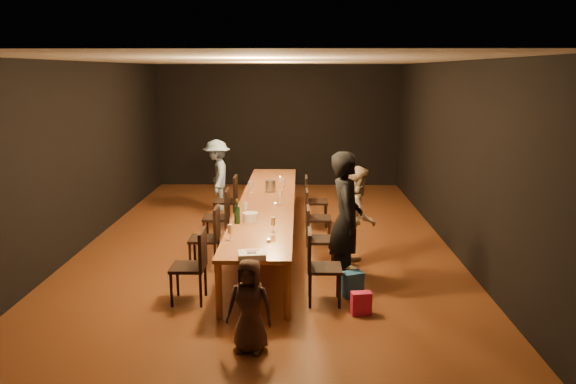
{
  "coord_description": "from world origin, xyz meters",
  "views": [
    {
      "loc": [
        0.53,
        -9.0,
        2.85
      ],
      "look_at": [
        0.36,
        -0.48,
        1.0
      ],
      "focal_mm": 35.0,
      "sensor_mm": 36.0,
      "label": 1
    }
  ],
  "objects_px": {
    "chair_right_0": "(325,267)",
    "plate_stack": "(250,217)",
    "chair_left_0": "(188,266)",
    "chair_left_3": "(225,201)",
    "woman_tan": "(357,216)",
    "chair_left_1": "(204,238)",
    "chair_left_2": "(216,217)",
    "chair_right_1": "(321,239)",
    "chair_right_2": "(318,217)",
    "woman_birthday": "(346,220)",
    "chair_right_3": "(316,201)",
    "man_blue": "(217,176)",
    "table": "(267,203)",
    "birthday_cake": "(252,255)",
    "ice_bucket": "(270,186)",
    "child": "(250,306)",
    "champagne_bottle": "(237,211)"
  },
  "relations": [
    {
      "from": "chair_right_0",
      "to": "plate_stack",
      "type": "height_order",
      "value": "chair_right_0"
    },
    {
      "from": "chair_right_0",
      "to": "champagne_bottle",
      "type": "distance_m",
      "value": 1.6
    },
    {
      "from": "table",
      "to": "child",
      "type": "relative_size",
      "value": 6.05
    },
    {
      "from": "chair_right_3",
      "to": "chair_left_1",
      "type": "xyz_separation_m",
      "value": [
        -1.7,
        -2.4,
        0.0
      ]
    },
    {
      "from": "chair_left_3",
      "to": "child",
      "type": "bearing_deg",
      "value": -169.74
    },
    {
      "from": "chair_right_1",
      "to": "chair_right_2",
      "type": "xyz_separation_m",
      "value": [
        0.0,
        1.2,
        0.0
      ]
    },
    {
      "from": "woman_birthday",
      "to": "table",
      "type": "bearing_deg",
      "value": 32.43
    },
    {
      "from": "woman_birthday",
      "to": "plate_stack",
      "type": "bearing_deg",
      "value": 68.21
    },
    {
      "from": "woman_birthday",
      "to": "plate_stack",
      "type": "height_order",
      "value": "woman_birthday"
    },
    {
      "from": "chair_left_2",
      "to": "chair_right_1",
      "type": "bearing_deg",
      "value": -125.22
    },
    {
      "from": "chair_left_1",
      "to": "woman_tan",
      "type": "xyz_separation_m",
      "value": [
        2.24,
        0.23,
        0.28
      ]
    },
    {
      "from": "table",
      "to": "birthday_cake",
      "type": "bearing_deg",
      "value": -90.12
    },
    {
      "from": "woman_birthday",
      "to": "chair_left_1",
      "type": "bearing_deg",
      "value": 72.62
    },
    {
      "from": "chair_left_0",
      "to": "chair_left_1",
      "type": "height_order",
      "value": "same"
    },
    {
      "from": "plate_stack",
      "to": "birthday_cake",
      "type": "bearing_deg",
      "value": -84.49
    },
    {
      "from": "chair_left_2",
      "to": "ice_bucket",
      "type": "xyz_separation_m",
      "value": [
        0.87,
        0.73,
        0.38
      ]
    },
    {
      "from": "woman_tan",
      "to": "champagne_bottle",
      "type": "bearing_deg",
      "value": 117.13
    },
    {
      "from": "chair_right_0",
      "to": "ice_bucket",
      "type": "relative_size",
      "value": 4.72
    },
    {
      "from": "chair_left_1",
      "to": "birthday_cake",
      "type": "height_order",
      "value": "chair_left_1"
    },
    {
      "from": "plate_stack",
      "to": "child",
      "type": "bearing_deg",
      "value": -85.4
    },
    {
      "from": "man_blue",
      "to": "ice_bucket",
      "type": "bearing_deg",
      "value": 27.13
    },
    {
      "from": "chair_right_3",
      "to": "chair_left_0",
      "type": "bearing_deg",
      "value": -25.28
    },
    {
      "from": "chair_right_0",
      "to": "woman_birthday",
      "type": "distance_m",
      "value": 0.78
    },
    {
      "from": "chair_right_0",
      "to": "woman_tan",
      "type": "xyz_separation_m",
      "value": [
        0.54,
        1.43,
        0.28
      ]
    },
    {
      "from": "table",
      "to": "chair_right_1",
      "type": "height_order",
      "value": "chair_right_1"
    },
    {
      "from": "chair_right_1",
      "to": "birthday_cake",
      "type": "height_order",
      "value": "chair_right_1"
    },
    {
      "from": "chair_left_1",
      "to": "woman_birthday",
      "type": "distance_m",
      "value": 2.15
    },
    {
      "from": "birthday_cake",
      "to": "chair_right_0",
      "type": "bearing_deg",
      "value": 22.17
    },
    {
      "from": "plate_stack",
      "to": "chair_right_2",
      "type": "bearing_deg",
      "value": 52.33
    },
    {
      "from": "chair_right_0",
      "to": "plate_stack",
      "type": "bearing_deg",
      "value": -137.23
    },
    {
      "from": "chair_left_2",
      "to": "chair_right_2",
      "type": "bearing_deg",
      "value": -90.0
    },
    {
      "from": "chair_right_0",
      "to": "chair_left_3",
      "type": "xyz_separation_m",
      "value": [
        -1.7,
        3.6,
        0.0
      ]
    },
    {
      "from": "chair_left_2",
      "to": "ice_bucket",
      "type": "relative_size",
      "value": 4.72
    },
    {
      "from": "man_blue",
      "to": "chair_left_3",
      "type": "bearing_deg",
      "value": 5.85
    },
    {
      "from": "chair_right_2",
      "to": "plate_stack",
      "type": "bearing_deg",
      "value": -37.67
    },
    {
      "from": "chair_left_1",
      "to": "chair_left_2",
      "type": "distance_m",
      "value": 1.2
    },
    {
      "from": "chair_left_2",
      "to": "man_blue",
      "type": "relative_size",
      "value": 0.63
    },
    {
      "from": "chair_left_2",
      "to": "plate_stack",
      "type": "height_order",
      "value": "chair_left_2"
    },
    {
      "from": "chair_right_0",
      "to": "chair_right_2",
      "type": "bearing_deg",
      "value": 180.0
    },
    {
      "from": "chair_left_0",
      "to": "birthday_cake",
      "type": "relative_size",
      "value": 2.71
    },
    {
      "from": "chair_left_1",
      "to": "birthday_cake",
      "type": "distance_m",
      "value": 1.92
    },
    {
      "from": "chair_right_1",
      "to": "chair_right_2",
      "type": "distance_m",
      "value": 1.2
    },
    {
      "from": "woman_birthday",
      "to": "child",
      "type": "distance_m",
      "value": 2.17
    },
    {
      "from": "chair_left_1",
      "to": "ice_bucket",
      "type": "distance_m",
      "value": 2.15
    },
    {
      "from": "chair_left_3",
      "to": "woman_tan",
      "type": "bearing_deg",
      "value": -134.12
    },
    {
      "from": "chair_right_0",
      "to": "chair_left_0",
      "type": "bearing_deg",
      "value": -90.0
    },
    {
      "from": "table",
      "to": "birthday_cake",
      "type": "relative_size",
      "value": 17.49
    },
    {
      "from": "table",
      "to": "ice_bucket",
      "type": "relative_size",
      "value": 30.44
    },
    {
      "from": "chair_left_0",
      "to": "chair_left_3",
      "type": "height_order",
      "value": "same"
    },
    {
      "from": "woman_tan",
      "to": "chair_left_0",
      "type": "bearing_deg",
      "value": 134.77
    }
  ]
}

